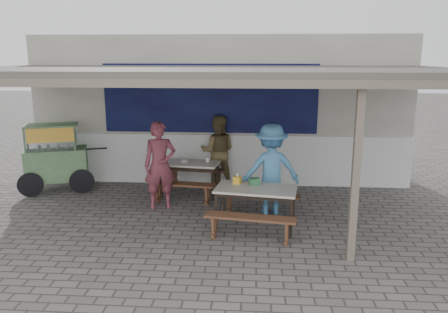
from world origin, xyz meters
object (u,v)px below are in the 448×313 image
vendor_cart (55,155)px  patron_right_table (271,169)px  condiment_bowl (185,161)px  bench_left_street (182,189)px  table_right (256,192)px  donation_box (254,181)px  table_left (190,166)px  tissue_box (237,180)px  bench_right_street (250,223)px  patron_wall_side (218,151)px  bench_left_wall (197,174)px  patron_street_side (160,165)px  condiment_jar (207,159)px  bench_right_wall (261,199)px

vendor_cart → patron_right_table: bearing=-31.9°
condiment_bowl → bench_left_street: bearing=-86.3°
table_right → donation_box: donation_box is taller
table_left → donation_box: (1.42, -1.59, 0.14)m
table_right → condiment_bowl: size_ratio=7.92×
table_right → patron_right_table: 0.88m
tissue_box → bench_right_street: bearing=-74.0°
bench_left_street → patron_wall_side: bearing=71.2°
table_left → patron_right_table: bearing=-22.3°
bench_left_street → bench_left_wall: same height
bench_right_street → vendor_cart: 5.14m
patron_street_side → tissue_box: (1.59, -0.72, -0.07)m
table_right → bench_left_street: bearing=150.6°
patron_street_side → tissue_box: bearing=-39.9°
bench_left_street → condiment_jar: 0.94m
table_right → bench_right_street: (-0.09, -0.63, -0.33)m
bench_left_wall → tissue_box: 2.41m
patron_right_table → condiment_jar: patron_right_table is taller
bench_left_wall → condiment_bowl: (-0.18, -0.60, 0.44)m
patron_wall_side → tissue_box: patron_wall_side is taller
patron_wall_side → patron_right_table: 2.06m
bench_right_wall → donation_box: 0.66m
bench_left_wall → tissue_box: size_ratio=10.63×
bench_left_street → table_right: (1.53, -1.18, 0.34)m
bench_left_street → bench_right_street: size_ratio=0.90×
condiment_jar → condiment_bowl: size_ratio=0.52×
patron_street_side → table_right: bearing=-42.1°
tissue_box → donation_box: (0.31, -0.06, -0.00)m
table_left → bench_right_street: bearing=-53.6°
table_right → patron_right_table: bearing=79.1°
bench_left_wall → vendor_cart: bearing=-164.8°
bench_right_street → bench_left_street: bearing=136.8°
table_left → bench_right_street: size_ratio=0.86×
bench_left_street → patron_wall_side: size_ratio=0.82×
vendor_cart → condiment_bowl: (2.98, -0.14, -0.06)m
bench_left_street → donation_box: donation_box is taller
tissue_box → condiment_bowl: bearing=128.8°
donation_box → bench_right_street: bearing=-94.2°
bench_left_wall → vendor_cart: 3.23m
patron_right_table → tissue_box: bearing=31.4°
bench_right_wall → patron_wall_side: bearing=126.3°
donation_box → condiment_jar: (-1.04, 1.68, -0.01)m
condiment_bowl → patron_wall_side: bearing=47.6°
donation_box → condiment_bowl: (-1.53, 1.58, -0.04)m
bench_right_wall → patron_wall_side: (-0.99, 1.87, 0.51)m
vendor_cart → tissue_box: size_ratio=13.84×
table_left → condiment_bowl: bearing=-168.1°
condiment_jar → donation_box: bearing=-58.3°
bench_right_street → bench_right_wall: size_ratio=1.00×
bench_left_street → bench_left_wall: size_ratio=1.00×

